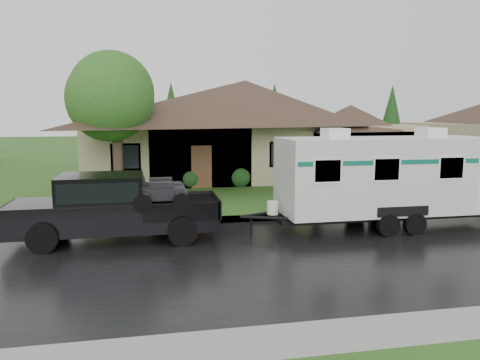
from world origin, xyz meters
name	(u,v)px	position (x,y,z in m)	size (l,w,h in m)	color
ground	(274,236)	(0.00, 0.00, 0.00)	(140.00, 140.00, 0.00)	#2D571B
road	(294,254)	(0.00, -2.00, 0.01)	(140.00, 8.00, 0.01)	black
curb	(258,218)	(0.00, 2.25, 0.07)	(140.00, 0.50, 0.15)	gray
lawn	(211,174)	(0.00, 15.00, 0.07)	(140.00, 26.00, 0.15)	#2D571B
house_main	(251,117)	(2.29, 13.84, 3.59)	(19.44, 10.80, 6.90)	tan
tree_left_green	(116,97)	(-5.06, 6.69, 4.49)	(3.78, 3.78, 6.26)	#382B1E
shrub_row	(264,175)	(2.00, 9.30, 0.65)	(13.60, 1.00, 1.00)	#143814
pickup_truck	(112,205)	(-4.90, 0.45, 1.07)	(6.00, 2.28, 2.00)	black
travel_trailer	(385,175)	(3.91, 0.45, 1.76)	(7.40, 2.60, 3.32)	silver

